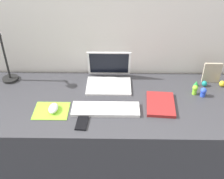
# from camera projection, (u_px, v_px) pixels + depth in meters

# --- Properties ---
(ground_plane) EXTENTS (6.00, 6.00, 0.00)m
(ground_plane) POSITION_uv_depth(u_px,v_px,m) (114.00, 176.00, 2.23)
(ground_plane) COLOR #474C56
(back_wall) EXTENTS (2.96, 0.05, 1.49)m
(back_wall) POSITION_uv_depth(u_px,v_px,m) (115.00, 70.00, 2.11)
(back_wall) COLOR silver
(back_wall) RESTS_ON ground_plane
(desk) EXTENTS (1.76, 0.67, 0.74)m
(desk) POSITION_uv_depth(u_px,v_px,m) (114.00, 142.00, 2.02)
(desk) COLOR #38383D
(desk) RESTS_ON ground_plane
(laptop) EXTENTS (0.30, 0.26, 0.21)m
(laptop) POSITION_uv_depth(u_px,v_px,m) (109.00, 76.00, 1.95)
(laptop) COLOR white
(laptop) RESTS_ON desk
(keyboard) EXTENTS (0.41, 0.13, 0.02)m
(keyboard) POSITION_uv_depth(u_px,v_px,m) (106.00, 109.00, 1.72)
(keyboard) COLOR white
(keyboard) RESTS_ON desk
(mousepad) EXTENTS (0.21, 0.17, 0.00)m
(mousepad) POSITION_uv_depth(u_px,v_px,m) (51.00, 111.00, 1.72)
(mousepad) COLOR #8CDB33
(mousepad) RESTS_ON desk
(mouse) EXTENTS (0.06, 0.10, 0.03)m
(mouse) POSITION_uv_depth(u_px,v_px,m) (53.00, 108.00, 1.71)
(mouse) COLOR white
(mouse) RESTS_ON mousepad
(cell_phone) EXTENTS (0.07, 0.13, 0.01)m
(cell_phone) POSITION_uv_depth(u_px,v_px,m) (82.00, 122.00, 1.63)
(cell_phone) COLOR black
(cell_phone) RESTS_ON desk
(desk_lamp) EXTENTS (0.11, 0.15, 0.40)m
(desk_lamp) POSITION_uv_depth(u_px,v_px,m) (4.00, 58.00, 1.88)
(desk_lamp) COLOR black
(desk_lamp) RESTS_ON desk
(notebook_pad) EXTENTS (0.19, 0.25, 0.02)m
(notebook_pad) POSITION_uv_depth(u_px,v_px,m) (161.00, 104.00, 1.76)
(notebook_pad) COLOR maroon
(notebook_pad) RESTS_ON desk
(picture_frame) EXTENTS (0.12, 0.02, 0.15)m
(picture_frame) POSITION_uv_depth(u_px,v_px,m) (212.00, 73.00, 1.94)
(picture_frame) COLOR #B2A58C
(picture_frame) RESTS_ON desk
(toy_figurine_teal) EXTENTS (0.04, 0.04, 0.04)m
(toy_figurine_teal) POSITION_uv_depth(u_px,v_px,m) (204.00, 84.00, 1.93)
(toy_figurine_teal) COLOR teal
(toy_figurine_teal) RESTS_ON desk
(toy_figurine_lime) EXTENTS (0.04, 0.04, 0.07)m
(toy_figurine_lime) POSITION_uv_depth(u_px,v_px,m) (195.00, 89.00, 1.85)
(toy_figurine_lime) COLOR #8CDB33
(toy_figurine_lime) RESTS_ON desk
(toy_figurine_blue) EXTENTS (0.04, 0.04, 0.06)m
(toy_figurine_blue) POSITION_uv_depth(u_px,v_px,m) (203.00, 92.00, 1.83)
(toy_figurine_blue) COLOR blue
(toy_figurine_blue) RESTS_ON desk
(toy_figurine_green) EXTENTS (0.03, 0.03, 0.04)m
(toy_figurine_green) POSITION_uv_depth(u_px,v_px,m) (196.00, 83.00, 1.94)
(toy_figurine_green) COLOR green
(toy_figurine_green) RESTS_ON desk
(toy_figurine_yellow) EXTENTS (0.04, 0.04, 0.04)m
(toy_figurine_yellow) POSITION_uv_depth(u_px,v_px,m) (222.00, 84.00, 1.93)
(toy_figurine_yellow) COLOR yellow
(toy_figurine_yellow) RESTS_ON desk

